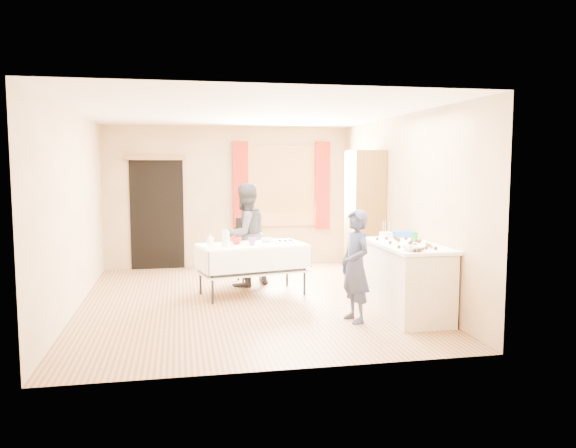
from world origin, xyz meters
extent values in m
cube|color=#9E7047|center=(0.00, 0.00, -0.01)|extent=(4.50, 5.50, 0.02)
cube|color=white|center=(0.00, 0.00, 2.61)|extent=(4.50, 5.50, 0.02)
cube|color=tan|center=(0.00, 2.76, 1.30)|extent=(4.50, 0.02, 2.60)
cube|color=tan|center=(0.00, -2.76, 1.30)|extent=(4.50, 0.02, 2.60)
cube|color=tan|center=(-2.26, 0.00, 1.30)|extent=(0.02, 5.50, 2.60)
cube|color=tan|center=(2.26, 0.00, 1.30)|extent=(0.02, 5.50, 2.60)
cube|color=olive|center=(1.00, 2.72, 1.50)|extent=(1.32, 0.06, 1.52)
cube|color=white|center=(1.00, 2.71, 1.50)|extent=(1.20, 0.02, 1.40)
cube|color=maroon|center=(0.22, 2.67, 1.50)|extent=(0.28, 0.06, 1.65)
cube|color=maroon|center=(1.78, 2.67, 1.50)|extent=(0.28, 0.06, 1.65)
cube|color=black|center=(-1.30, 2.73, 1.00)|extent=(0.95, 0.04, 2.00)
cube|color=olive|center=(-1.30, 2.70, 2.02)|extent=(1.05, 0.06, 0.08)
cube|color=brown|center=(1.99, 0.79, 1.06)|extent=(0.50, 0.60, 2.12)
cube|color=beige|center=(1.89, -1.16, 0.43)|extent=(0.66, 1.45, 0.86)
cube|color=white|center=(1.89, -1.16, 0.89)|extent=(0.71, 1.51, 0.04)
cube|color=white|center=(0.13, 0.33, 0.73)|extent=(1.63, 1.07, 0.04)
cube|color=black|center=(0.23, 1.22, 0.46)|extent=(0.47, 0.47, 0.06)
cube|color=black|center=(0.21, 1.41, 0.73)|extent=(0.43, 0.09, 0.61)
imported|color=#242A4B|center=(1.17, -1.31, 0.68)|extent=(0.63, 0.53, 1.36)
imported|color=black|center=(0.10, 0.97, 0.80)|extent=(1.30, 1.28, 1.61)
cylinder|color=green|center=(2.05, -1.02, 0.97)|extent=(0.08, 0.08, 0.12)
imported|color=white|center=(1.71, -1.72, 0.94)|extent=(0.28, 0.28, 0.06)
cube|color=white|center=(1.83, -0.56, 0.95)|extent=(0.17, 0.13, 0.08)
cube|color=blue|center=(2.11, -0.51, 0.95)|extent=(0.35, 0.30, 0.08)
cylinder|color=silver|center=(-0.27, 0.15, 0.86)|extent=(0.14, 0.14, 0.22)
imported|color=red|center=(-0.10, 0.33, 0.81)|extent=(0.14, 0.14, 0.11)
imported|color=red|center=(0.11, 0.19, 0.81)|extent=(0.20, 0.20, 0.11)
imported|color=white|center=(0.37, 0.51, 0.78)|extent=(0.32, 0.32, 0.06)
cube|color=white|center=(0.62, 0.35, 0.76)|extent=(0.29, 0.21, 0.02)
imported|color=white|center=(-0.48, 0.36, 0.83)|extent=(0.14, 0.14, 0.16)
sphere|color=#3F2314|center=(2.05, -1.38, 0.93)|extent=(0.04, 0.04, 0.04)
sphere|color=black|center=(1.91, -1.66, 0.93)|extent=(0.04, 0.04, 0.04)
sphere|color=black|center=(1.85, -1.69, 0.93)|extent=(0.04, 0.04, 0.04)
sphere|color=black|center=(1.84, -0.99, 0.93)|extent=(0.04, 0.04, 0.04)
sphere|color=black|center=(2.04, -1.15, 0.93)|extent=(0.04, 0.04, 0.04)
sphere|color=black|center=(1.76, -0.78, 0.93)|extent=(0.04, 0.04, 0.04)
sphere|color=#3F2314|center=(2.08, -1.07, 0.93)|extent=(0.04, 0.04, 0.04)
sphere|color=black|center=(2.01, -0.82, 0.93)|extent=(0.04, 0.04, 0.04)
sphere|color=black|center=(1.85, -1.42, 0.93)|extent=(0.04, 0.04, 0.04)
sphere|color=black|center=(1.62, -1.54, 0.93)|extent=(0.04, 0.04, 0.04)
sphere|color=black|center=(1.84, -1.70, 0.93)|extent=(0.04, 0.04, 0.04)
sphere|color=black|center=(1.86, -0.89, 0.93)|extent=(0.04, 0.04, 0.04)
sphere|color=#3F2314|center=(2.00, -1.59, 0.93)|extent=(0.04, 0.04, 0.04)
sphere|color=black|center=(1.89, -1.23, 0.93)|extent=(0.04, 0.04, 0.04)
sphere|color=black|center=(2.02, -1.51, 0.93)|extent=(0.04, 0.04, 0.04)
sphere|color=black|center=(2.06, -0.92, 0.93)|extent=(0.04, 0.04, 0.04)
sphere|color=black|center=(1.94, -1.15, 0.93)|extent=(0.04, 0.04, 0.04)
sphere|color=black|center=(1.89, -0.74, 0.93)|extent=(0.04, 0.04, 0.04)
sphere|color=#3F2314|center=(1.84, -1.60, 0.93)|extent=(0.04, 0.04, 0.04)
sphere|color=black|center=(2.06, -1.05, 0.93)|extent=(0.04, 0.04, 0.04)
sphere|color=black|center=(2.11, -1.04, 0.93)|extent=(0.04, 0.04, 0.04)
sphere|color=black|center=(1.89, -1.39, 0.93)|extent=(0.04, 0.04, 0.04)
sphere|color=black|center=(1.66, -1.16, 0.93)|extent=(0.04, 0.04, 0.04)
sphere|color=black|center=(1.70, -1.81, 0.93)|extent=(0.04, 0.04, 0.04)
sphere|color=#3F2314|center=(1.92, -0.81, 0.93)|extent=(0.04, 0.04, 0.04)
sphere|color=black|center=(1.63, -0.78, 0.93)|extent=(0.04, 0.04, 0.04)
sphere|color=black|center=(1.72, -1.68, 0.93)|extent=(0.04, 0.04, 0.04)
sphere|color=black|center=(2.00, -1.71, 0.93)|extent=(0.04, 0.04, 0.04)
sphere|color=black|center=(1.75, -1.83, 0.93)|extent=(0.04, 0.04, 0.04)
camera|label=1|loc=(-0.91, -7.69, 1.89)|focal=35.00mm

